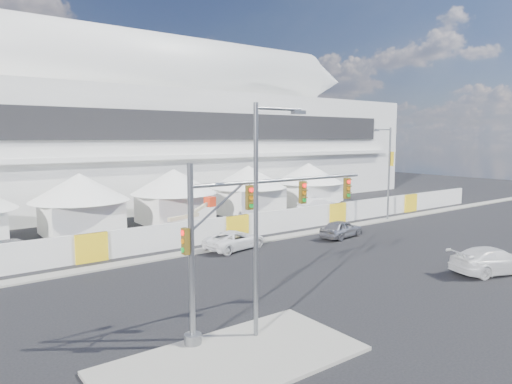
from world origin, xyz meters
TOP-DOWN VIEW (x-y plane):
  - ground at (0.00, 0.00)m, footprint 160.00×160.00m
  - median_island at (-6.00, -3.00)m, footprint 10.00×5.00m
  - far_curb at (20.00, 12.50)m, footprint 80.00×1.20m
  - stadium at (8.71, 41.50)m, footprint 80.00×24.80m
  - tent_row at (0.50, 24.00)m, footprint 53.40×8.40m
  - hoarding_fence at (6.00, 14.50)m, footprint 70.00×0.25m
  - scaffold_tower at (46.00, 36.00)m, footprint 4.40×4.40m
  - sedan_silver at (13.42, 9.59)m, footprint 2.49×4.70m
  - pickup_curb at (3.93, 11.63)m, footprint 3.27×5.49m
  - pickup_near at (13.44, -3.17)m, footprint 3.95×6.08m
  - lot_car_a at (21.21, 20.25)m, footprint 2.55×5.19m
  - lot_car_b at (24.30, 18.23)m, footprint 2.62×4.41m
  - lot_car_c at (-10.01, 18.34)m, footprint 2.34×4.98m
  - traffic_mast at (-4.50, -1.00)m, footprint 10.00×0.71m
  - streetlight_median at (-3.82, -1.87)m, footprint 2.69×0.27m
  - streetlight_curb at (23.23, 12.50)m, footprint 2.80×0.63m
  - boom_lift at (2.27, 17.28)m, footprint 6.44×2.20m

SIDE VIEW (x-z plane):
  - ground at x=0.00m, z-range 0.00..0.00m
  - far_curb at x=20.00m, z-range 0.00..0.12m
  - median_island at x=-6.00m, z-range 0.00..0.15m
  - lot_car_c at x=-10.01m, z-range 0.00..1.40m
  - lot_car_b at x=24.30m, z-range 0.00..1.41m
  - pickup_curb at x=3.93m, z-range 0.00..1.43m
  - sedan_silver at x=13.42m, z-range 0.00..1.52m
  - pickup_near at x=13.44m, z-range 0.00..1.64m
  - lot_car_a at x=21.21m, z-range 0.00..1.64m
  - boom_lift at x=2.27m, z-range -0.73..2.44m
  - hoarding_fence at x=6.00m, z-range 0.00..2.00m
  - tent_row at x=0.50m, z-range 0.45..5.85m
  - traffic_mast at x=-4.50m, z-range 0.58..7.90m
  - streetlight_curb at x=23.23m, z-range 0.76..10.23m
  - streetlight_median at x=-3.82m, z-range 0.87..10.58m
  - scaffold_tower at x=46.00m, z-range 0.00..12.00m
  - stadium at x=8.71m, z-range -1.54..20.44m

